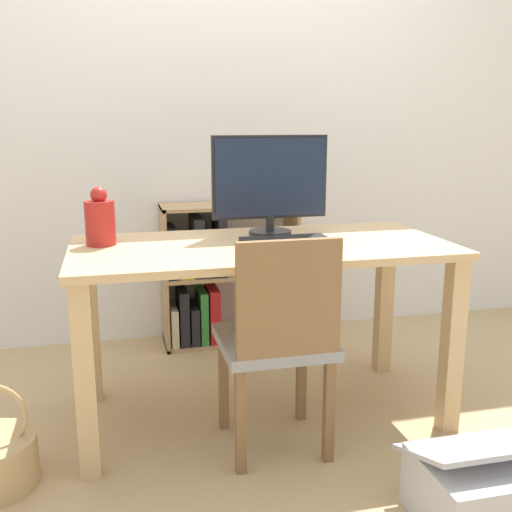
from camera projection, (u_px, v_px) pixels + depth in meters
ground_plane at (262, 413)px, 2.54m from camera, size 10.00×10.00×0.00m
wall_back at (215, 104)px, 3.25m from camera, size 8.00×0.05×2.60m
desk at (262, 274)px, 2.41m from camera, size 1.49×0.72×0.73m
monitor at (270, 181)px, 2.52m from camera, size 0.50×0.18×0.42m
keyboard at (285, 240)px, 2.41m from camera, size 0.35×0.15×0.02m
vase at (100, 220)px, 2.33m from camera, size 0.12×0.12×0.23m
chair at (279, 337)px, 2.15m from camera, size 0.40×0.40×0.83m
bookshelf at (209, 278)px, 3.28m from camera, size 0.73×0.28×0.77m
storage_box at (490, 488)px, 1.83m from camera, size 0.45×0.38×0.29m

